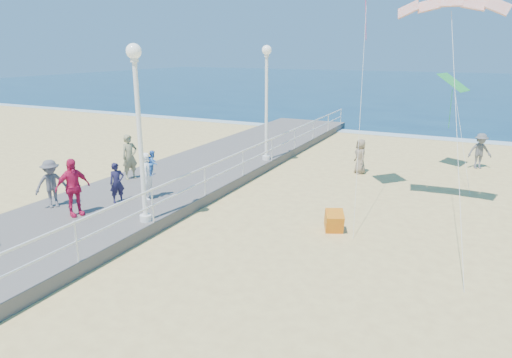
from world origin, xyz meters
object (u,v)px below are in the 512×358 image
at_px(beach_walker_a, 480,151).
at_px(box_kite, 334,223).
at_px(spectator_3, 73,187).
at_px(woman_holding_toddler, 148,176).
at_px(spectator_2, 52,184).
at_px(spectator_6, 130,157).
at_px(toddler_held, 153,163).
at_px(lamp_post_mid, 138,116).
at_px(beach_walker_c, 360,156).
at_px(lamp_post_far, 266,91).
at_px(spectator_0, 117,183).

distance_m(beach_walker_a, box_kite, 11.45).
relative_size(spectator_3, box_kite, 3.13).
height_order(woman_holding_toddler, beach_walker_a, woman_holding_toddler).
bearing_deg(spectator_2, spectator_3, -70.61).
xyz_separation_m(spectator_2, spectator_6, (0.00, 3.88, 0.10)).
relative_size(toddler_held, box_kite, 1.49).
height_order(toddler_held, spectator_6, spectator_6).
relative_size(lamp_post_mid, woman_holding_toddler, 3.17).
height_order(woman_holding_toddler, spectator_6, spectator_6).
xyz_separation_m(toddler_held, spectator_3, (-1.19, -2.54, -0.36)).
bearing_deg(beach_walker_c, woman_holding_toddler, -71.19).
distance_m(woman_holding_toddler, spectator_6, 2.92).
relative_size(lamp_post_far, box_kite, 8.87).
distance_m(lamp_post_far, beach_walker_a, 10.60).
bearing_deg(lamp_post_far, toddler_held, -99.33).
xyz_separation_m(lamp_post_far, beach_walker_c, (4.31, 0.99, -2.86)).
distance_m(woman_holding_toddler, beach_walker_c, 9.93).
xyz_separation_m(lamp_post_mid, beach_walker_a, (9.24, 13.36, -2.81)).
relative_size(toddler_held, spectator_6, 0.49).
bearing_deg(spectator_6, box_kite, -75.30).
bearing_deg(beach_walker_a, lamp_post_mid, -149.09).
height_order(toddler_held, spectator_2, toddler_held).
distance_m(lamp_post_mid, spectator_0, 3.41).
bearing_deg(spectator_2, spectator_6, 31.49).
bearing_deg(spectator_2, beach_walker_c, -6.18).
relative_size(toddler_held, spectator_2, 0.55).
bearing_deg(lamp_post_mid, lamp_post_far, 90.00).
relative_size(lamp_post_mid, spectator_0, 3.77).
bearing_deg(lamp_post_far, woman_holding_toddler, -100.30).
xyz_separation_m(lamp_post_far, woman_holding_toddler, (-1.31, -7.19, -2.42)).
relative_size(lamp_post_far, woman_holding_toddler, 3.17).
height_order(lamp_post_mid, beach_walker_c, lamp_post_mid).
distance_m(spectator_0, spectator_2, 2.10).
height_order(spectator_6, beach_walker_a, spectator_6).
distance_m(toddler_held, spectator_3, 2.83).
bearing_deg(toddler_held, box_kite, -103.41).
height_order(lamp_post_far, box_kite, lamp_post_far).
xyz_separation_m(spectator_2, beach_walker_a, (12.88, 13.67, -0.36)).
xyz_separation_m(spectator_0, spectator_2, (-1.62, -1.33, 0.11)).
height_order(spectator_2, beach_walker_a, spectator_2).
relative_size(lamp_post_mid, beach_walker_a, 3.11).
bearing_deg(spectator_6, lamp_post_mid, -113.85).
height_order(toddler_held, spectator_0, toddler_held).
bearing_deg(spectator_0, beach_walker_a, -10.67).
bearing_deg(woman_holding_toddler, spectator_2, 112.78).
xyz_separation_m(beach_walker_a, beach_walker_c, (-4.93, -3.38, -0.05)).
xyz_separation_m(spectator_2, beach_walker_c, (7.95, 10.29, -0.42)).
xyz_separation_m(toddler_held, spectator_0, (-0.86, -0.93, -0.59)).
bearing_deg(woman_holding_toddler, box_kite, -102.25).
relative_size(spectator_6, beach_walker_c, 1.15).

